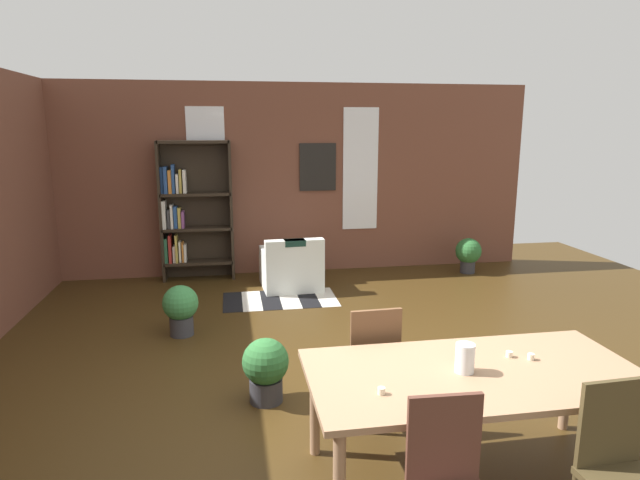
% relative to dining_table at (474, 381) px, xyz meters
% --- Properties ---
extents(ground_plane, '(11.06, 11.06, 0.00)m').
position_rel_dining_table_xyz_m(ground_plane, '(-0.63, 1.00, -0.67)').
color(ground_plane, '#3D2A11').
extents(back_wall_brick, '(7.67, 0.12, 2.88)m').
position_rel_dining_table_xyz_m(back_wall_brick, '(-0.63, 5.31, 0.77)').
color(back_wall_brick, brown).
rests_on(back_wall_brick, ground).
extents(window_pane_0, '(0.55, 0.02, 1.87)m').
position_rel_dining_table_xyz_m(window_pane_0, '(-1.79, 5.24, 0.92)').
color(window_pane_0, white).
extents(window_pane_1, '(0.55, 0.02, 1.87)m').
position_rel_dining_table_xyz_m(window_pane_1, '(0.54, 5.24, 0.92)').
color(window_pane_1, white).
extents(dining_table, '(2.10, 1.03, 0.74)m').
position_rel_dining_table_xyz_m(dining_table, '(0.00, 0.00, 0.00)').
color(dining_table, '#A17958').
rests_on(dining_table, ground).
extents(vase_on_table, '(0.12, 0.12, 0.18)m').
position_rel_dining_table_xyz_m(vase_on_table, '(-0.07, -0.00, 0.16)').
color(vase_on_table, silver).
rests_on(vase_on_table, dining_table).
extents(tealight_candle_0, '(0.04, 0.04, 0.04)m').
position_rel_dining_table_xyz_m(tealight_candle_0, '(0.43, 0.09, 0.09)').
color(tealight_candle_0, silver).
rests_on(tealight_candle_0, dining_table).
extents(tealight_candle_1, '(0.04, 0.04, 0.04)m').
position_rel_dining_table_xyz_m(tealight_candle_1, '(-0.66, -0.19, 0.09)').
color(tealight_candle_1, silver).
rests_on(tealight_candle_1, dining_table).
extents(tealight_candle_2, '(0.04, 0.04, 0.04)m').
position_rel_dining_table_xyz_m(tealight_candle_2, '(0.31, 0.16, 0.09)').
color(tealight_candle_2, silver).
rests_on(tealight_candle_2, dining_table).
extents(dining_chair_near_right, '(0.42, 0.42, 0.95)m').
position_rel_dining_table_xyz_m(dining_chair_near_right, '(0.47, -0.74, -0.16)').
color(dining_chair_near_right, '#453920').
rests_on(dining_chair_near_right, ground).
extents(dining_chair_far_left, '(0.41, 0.41, 0.95)m').
position_rel_dining_table_xyz_m(dining_chair_far_left, '(-0.47, 0.74, -0.16)').
color(dining_chair_far_left, brown).
rests_on(dining_chair_far_left, ground).
extents(bookshelf_tall, '(1.04, 0.30, 2.04)m').
position_rel_dining_table_xyz_m(bookshelf_tall, '(-2.06, 5.07, 0.36)').
color(bookshelf_tall, '#2D2319').
rests_on(bookshelf_tall, ground).
extents(armchair_white, '(0.85, 0.85, 0.75)m').
position_rel_dining_table_xyz_m(armchair_white, '(-0.66, 4.36, -0.39)').
color(armchair_white, white).
rests_on(armchair_white, ground).
extents(potted_plant_by_shelf, '(0.38, 0.38, 0.56)m').
position_rel_dining_table_xyz_m(potted_plant_by_shelf, '(-2.04, 2.81, -0.35)').
color(potted_plant_by_shelf, '#333338').
rests_on(potted_plant_by_shelf, ground).
extents(potted_plant_corner, '(0.38, 0.38, 0.54)m').
position_rel_dining_table_xyz_m(potted_plant_corner, '(-1.23, 1.20, -0.37)').
color(potted_plant_corner, '#333338').
rests_on(potted_plant_corner, ground).
extents(potted_plant_window, '(0.40, 0.40, 0.55)m').
position_rel_dining_table_xyz_m(potted_plant_window, '(2.15, 4.70, -0.36)').
color(potted_plant_window, '#333338').
rests_on(potted_plant_window, ground).
extents(striped_rug, '(1.48, 0.82, 0.01)m').
position_rel_dining_table_xyz_m(striped_rug, '(-0.87, 3.85, -0.67)').
color(striped_rug, black).
rests_on(striped_rug, ground).
extents(framed_picture, '(0.56, 0.03, 0.72)m').
position_rel_dining_table_xyz_m(framed_picture, '(-0.13, 5.24, 0.96)').
color(framed_picture, black).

